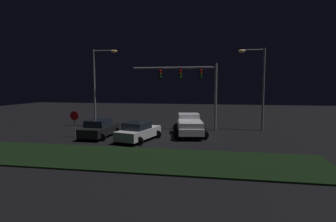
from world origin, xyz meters
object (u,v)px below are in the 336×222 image
(car_sedan, at_px, (138,132))
(traffic_signal_gantry, at_px, (190,80))
(stop_sign, at_px, (74,119))
(car_sedan_far, at_px, (99,129))
(street_lamp_right, at_px, (258,79))
(pickup_truck, at_px, (189,124))
(street_lamp_left, at_px, (99,78))

(car_sedan, relative_size, traffic_signal_gantry, 0.57)
(stop_sign, bearing_deg, traffic_signal_gantry, 31.96)
(car_sedan, distance_m, car_sedan_far, 3.73)
(traffic_signal_gantry, relative_size, street_lamp_right, 1.05)
(pickup_truck, bearing_deg, car_sedan_far, 98.39)
(car_sedan_far, bearing_deg, street_lamp_left, 24.79)
(car_sedan_far, height_order, stop_sign, stop_sign)
(pickup_truck, relative_size, street_lamp_right, 0.72)
(car_sedan, xyz_separation_m, street_lamp_right, (9.94, 6.81, 4.25))
(car_sedan_far, bearing_deg, pickup_truck, -71.17)
(car_sedan, distance_m, stop_sign, 5.72)
(pickup_truck, distance_m, car_sedan_far, 7.75)
(street_lamp_right, bearing_deg, street_lamp_left, -178.54)
(stop_sign, bearing_deg, car_sedan, -3.81)
(street_lamp_left, relative_size, stop_sign, 3.63)
(car_sedan, bearing_deg, pickup_truck, -35.87)
(pickup_truck, distance_m, street_lamp_right, 8.24)
(pickup_truck, xyz_separation_m, stop_sign, (-9.38, -2.76, 0.56))
(car_sedan, height_order, traffic_signal_gantry, traffic_signal_gantry)
(car_sedan, relative_size, street_lamp_left, 0.58)
(traffic_signal_gantry, xyz_separation_m, street_lamp_right, (6.42, 0.72, 0.09))
(car_sedan_far, bearing_deg, street_lamp_right, -64.89)
(street_lamp_right, height_order, stop_sign, street_lamp_right)
(pickup_truck, height_order, street_lamp_left, street_lamp_left)
(street_lamp_left, xyz_separation_m, stop_sign, (0.45, -6.03, -3.55))
(street_lamp_left, distance_m, stop_sign, 7.01)
(pickup_truck, distance_m, car_sedan, 4.88)
(traffic_signal_gantry, relative_size, street_lamp_left, 1.03)
(traffic_signal_gantry, bearing_deg, car_sedan_far, -143.47)
(car_sedan_far, distance_m, street_lamp_right, 15.46)
(car_sedan, distance_m, street_lamp_right, 12.78)
(traffic_signal_gantry, bearing_deg, street_lamp_left, 178.17)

